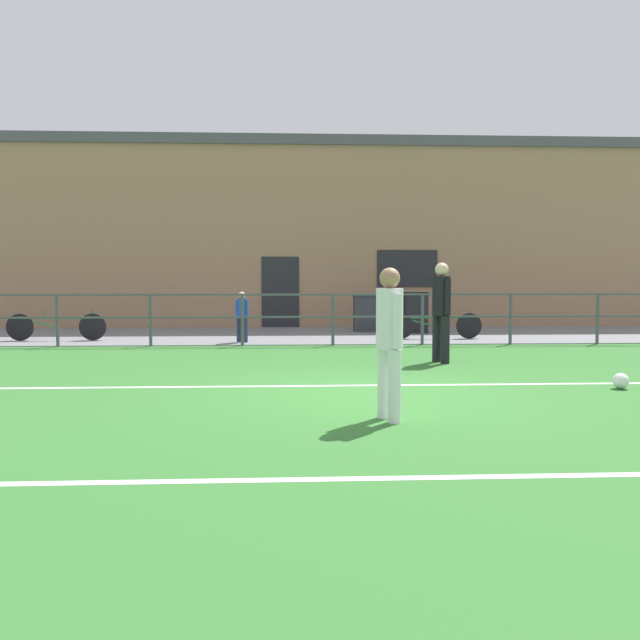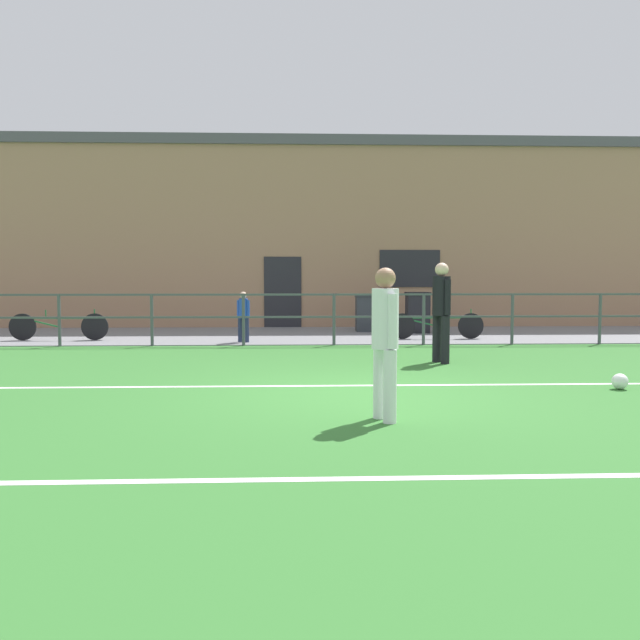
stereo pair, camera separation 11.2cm
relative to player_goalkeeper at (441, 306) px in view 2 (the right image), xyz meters
name	(u,v)px [view 2 (the right image)]	position (x,y,z in m)	size (l,w,h in m)	color
ground	(362,395)	(-1.71, -2.97, -1.03)	(60.00, 44.00, 0.04)	#33702D
field_line_touchline	(357,385)	(-1.71, -2.37, -1.00)	(36.00, 0.11, 0.00)	white
field_line_hash	(411,478)	(-1.71, -6.63, -1.00)	(36.00, 0.11, 0.00)	white
pavement_strip	(328,335)	(-1.71, 5.53, -1.00)	(48.00, 5.00, 0.02)	slate
perimeter_fence	(334,312)	(-1.71, 3.03, -0.26)	(36.07, 0.07, 1.15)	#474C51
clubhouse_facade	(322,234)	(-1.71, 9.23, 1.83)	(28.00, 2.56, 5.66)	#A37A5B
player_goalkeeper	(441,306)	(0.00, 0.00, 0.00)	(0.31, 0.46, 1.77)	black
player_striker	(385,334)	(-1.64, -4.61, -0.08)	(0.29, 0.43, 1.63)	white
soccer_ball_match	(620,381)	(1.83, -2.81, -0.90)	(0.22, 0.22, 0.22)	white
spectator_child	(243,314)	(-3.76, 3.61, -0.33)	(0.30, 0.20, 1.16)	#232D4C
bicycle_parked_0	(436,325)	(0.84, 4.23, -0.66)	(2.29, 0.04, 0.72)	black
bicycle_parked_2	(58,326)	(-8.15, 4.23, -0.65)	(2.31, 0.04, 0.73)	black
trash_bin_0	(367,313)	(-0.60, 6.45, -0.48)	(0.64, 0.54, 1.01)	#33383D
trash_bin_1	(418,312)	(0.70, 5.93, -0.44)	(0.63, 0.53, 1.09)	black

